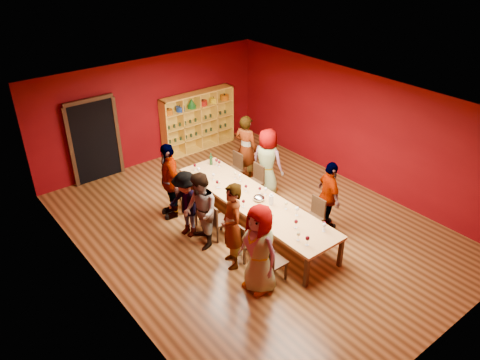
% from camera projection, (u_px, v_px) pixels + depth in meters
% --- Properties ---
extents(room_shell, '(7.10, 9.10, 3.04)m').
position_uv_depth(room_shell, '(254.00, 170.00, 10.11)').
color(room_shell, '#533016').
rests_on(room_shell, ground).
extents(tasting_table, '(1.10, 4.50, 0.75)m').
position_uv_depth(tasting_table, '(254.00, 201.00, 10.51)').
color(tasting_table, tan).
rests_on(tasting_table, ground).
extents(doorway, '(1.40, 0.17, 2.30)m').
position_uv_depth(doorway, '(94.00, 140.00, 12.35)').
color(doorway, black).
rests_on(doorway, ground).
extents(shelving_unit, '(2.40, 0.40, 1.80)m').
position_uv_depth(shelving_unit, '(197.00, 118.00, 14.07)').
color(shelving_unit, gold).
rests_on(shelving_unit, ground).
extents(chair_person_left_0, '(0.42, 0.42, 0.89)m').
position_uv_depth(chair_person_left_0, '(271.00, 260.00, 9.01)').
color(chair_person_left_0, '#301E10').
rests_on(chair_person_left_0, ground).
extents(person_left_0, '(0.53, 0.92, 1.84)m').
position_uv_depth(person_left_0, '(259.00, 249.00, 8.63)').
color(person_left_0, white).
rests_on(person_left_0, ground).
extents(chair_person_left_1, '(0.42, 0.42, 0.89)m').
position_uv_depth(chair_person_left_1, '(243.00, 239.00, 9.60)').
color(chair_person_left_1, '#301E10').
rests_on(chair_person_left_1, ground).
extents(person_left_1, '(0.71, 0.82, 1.88)m').
position_uv_depth(person_left_1, '(232.00, 226.00, 9.24)').
color(person_left_1, '#121632').
rests_on(person_left_1, ground).
extents(chair_person_left_2, '(0.42, 0.42, 0.89)m').
position_uv_depth(chair_person_left_2, '(216.00, 219.00, 10.24)').
color(chair_person_left_2, '#301E10').
rests_on(chair_person_left_2, ground).
extents(person_left_2, '(0.71, 0.95, 1.74)m').
position_uv_depth(person_left_2, '(200.00, 211.00, 9.83)').
color(person_left_2, '#4F4F54').
rests_on(person_left_2, ground).
extents(chair_person_left_3, '(0.42, 0.42, 0.89)m').
position_uv_depth(chair_person_left_3, '(203.00, 209.00, 10.59)').
color(chair_person_left_3, '#301E10').
rests_on(chair_person_left_3, ground).
extents(person_left_3, '(0.65, 1.09, 1.58)m').
position_uv_depth(person_left_3, '(187.00, 204.00, 10.22)').
color(person_left_3, '#BE7F8A').
rests_on(person_left_3, ground).
extents(chair_person_left_4, '(0.42, 0.42, 0.89)m').
position_uv_depth(chair_person_left_4, '(181.00, 193.00, 11.22)').
color(chair_person_left_4, '#301E10').
rests_on(chair_person_left_4, ground).
extents(person_left_4, '(0.76, 1.19, 1.87)m').
position_uv_depth(person_left_4, '(169.00, 180.00, 10.85)').
color(person_left_4, '#141538').
rests_on(person_left_4, ground).
extents(chair_person_right_1, '(0.42, 0.42, 0.89)m').
position_uv_depth(chair_person_right_1, '(315.00, 215.00, 10.40)').
color(chair_person_right_1, '#301E10').
rests_on(chair_person_right_1, ground).
extents(person_right_1, '(0.79, 1.06, 1.65)m').
position_uv_depth(person_right_1, '(329.00, 196.00, 10.47)').
color(person_right_1, silver).
rests_on(person_right_1, ground).
extents(chair_person_right_3, '(0.42, 0.42, 0.89)m').
position_uv_depth(chair_person_right_3, '(256.00, 179.00, 11.79)').
color(chair_person_right_3, '#301E10').
rests_on(chair_person_right_3, ground).
extents(person_right_3, '(0.71, 0.96, 1.76)m').
position_uv_depth(person_right_3, '(267.00, 162.00, 11.81)').
color(person_right_3, '#4B4B50').
rests_on(person_right_3, ground).
extents(chair_person_right_4, '(0.42, 0.42, 0.89)m').
position_uv_depth(chair_person_right_4, '(235.00, 167.00, 12.37)').
color(chair_person_right_4, '#301E10').
rests_on(chair_person_right_4, ground).
extents(person_right_4, '(0.67, 0.79, 1.85)m').
position_uv_depth(person_right_4, '(246.00, 148.00, 12.37)').
color(person_right_4, pink).
rests_on(person_right_4, ground).
extents(wine_glass_0, '(0.09, 0.09, 0.22)m').
position_uv_depth(wine_glass_0, '(267.00, 213.00, 9.70)').
color(wine_glass_0, white).
rests_on(wine_glass_0, tasting_table).
extents(wine_glass_1, '(0.07, 0.07, 0.18)m').
position_uv_depth(wine_glass_1, '(195.00, 166.00, 11.60)').
color(wine_glass_1, white).
rests_on(wine_glass_1, tasting_table).
extents(wine_glass_2, '(0.08, 0.08, 0.20)m').
position_uv_depth(wine_glass_2, '(217.00, 182.00, 10.86)').
color(wine_glass_2, white).
rests_on(wine_glass_2, tasting_table).
extents(wine_glass_3, '(0.08, 0.08, 0.20)m').
position_uv_depth(wine_glass_3, '(272.00, 216.00, 9.65)').
color(wine_glass_3, white).
rests_on(wine_glass_3, tasting_table).
extents(wine_glass_4, '(0.08, 0.08, 0.19)m').
position_uv_depth(wine_glass_4, '(235.00, 173.00, 11.24)').
color(wine_glass_4, white).
rests_on(wine_glass_4, tasting_table).
extents(wine_glass_5, '(0.08, 0.08, 0.19)m').
position_uv_depth(wine_glass_5, '(266.00, 189.00, 10.59)').
color(wine_glass_5, white).
rests_on(wine_glass_5, tasting_table).
extents(wine_glass_6, '(0.07, 0.07, 0.18)m').
position_uv_depth(wine_glass_6, '(324.00, 223.00, 9.42)').
color(wine_glass_6, white).
rests_on(wine_glass_6, tasting_table).
extents(wine_glass_7, '(0.08, 0.08, 0.20)m').
position_uv_depth(wine_glass_7, '(286.00, 204.00, 10.06)').
color(wine_glass_7, white).
rests_on(wine_glass_7, tasting_table).
extents(wine_glass_8, '(0.08, 0.08, 0.20)m').
position_uv_depth(wine_glass_8, '(298.00, 234.00, 9.07)').
color(wine_glass_8, white).
rests_on(wine_glass_8, tasting_table).
extents(wine_glass_9, '(0.09, 0.09, 0.22)m').
position_uv_depth(wine_glass_9, '(307.00, 239.00, 8.93)').
color(wine_glass_9, white).
rests_on(wine_glass_9, tasting_table).
extents(wine_glass_10, '(0.08, 0.08, 0.21)m').
position_uv_depth(wine_glass_10, '(198.00, 169.00, 11.40)').
color(wine_glass_10, white).
rests_on(wine_glass_10, tasting_table).
extents(wine_glass_11, '(0.07, 0.07, 0.18)m').
position_uv_depth(wine_glass_11, '(260.00, 189.00, 10.63)').
color(wine_glass_11, white).
rests_on(wine_glass_11, tasting_table).
extents(wine_glass_12, '(0.07, 0.07, 0.18)m').
position_uv_depth(wine_glass_12, '(219.00, 162.00, 11.78)').
color(wine_glass_12, white).
rests_on(wine_glass_12, tasting_table).
extents(wine_glass_13, '(0.07, 0.07, 0.18)m').
position_uv_depth(wine_glass_13, '(246.00, 187.00, 10.72)').
color(wine_glass_13, white).
rests_on(wine_glass_13, tasting_table).
extents(wine_glass_14, '(0.08, 0.08, 0.21)m').
position_uv_depth(wine_glass_14, '(324.00, 225.00, 9.33)').
color(wine_glass_14, white).
rests_on(wine_glass_14, tasting_table).
extents(wine_glass_15, '(0.07, 0.07, 0.18)m').
position_uv_depth(wine_glass_15, '(213.00, 175.00, 11.19)').
color(wine_glass_15, white).
rests_on(wine_glass_15, tasting_table).
extents(wine_glass_16, '(0.08, 0.08, 0.20)m').
position_uv_depth(wine_glass_16, '(296.00, 222.00, 9.45)').
color(wine_glass_16, white).
rests_on(wine_glass_16, tasting_table).
extents(wine_glass_17, '(0.07, 0.07, 0.18)m').
position_uv_depth(wine_glass_17, '(243.00, 202.00, 10.14)').
color(wine_glass_17, white).
rests_on(wine_glass_17, tasting_table).
extents(wine_glass_18, '(0.08, 0.08, 0.19)m').
position_uv_depth(wine_glass_18, '(217.00, 161.00, 11.84)').
color(wine_glass_18, white).
rests_on(wine_glass_18, tasting_table).
extents(wine_glass_19, '(0.09, 0.09, 0.22)m').
position_uv_depth(wine_glass_19, '(297.00, 209.00, 9.83)').
color(wine_glass_19, white).
rests_on(wine_glass_19, tasting_table).
extents(wine_glass_20, '(0.08, 0.08, 0.19)m').
position_uv_depth(wine_glass_20, '(219.00, 183.00, 10.86)').
color(wine_glass_20, white).
rests_on(wine_glass_20, tasting_table).
extents(wine_glass_21, '(0.07, 0.07, 0.18)m').
position_uv_depth(wine_glass_21, '(240.00, 176.00, 11.16)').
color(wine_glass_21, white).
rests_on(wine_glass_21, tasting_table).
extents(spittoon_bowl, '(0.26, 0.26, 0.14)m').
position_uv_depth(spittoon_bowl, '(259.00, 198.00, 10.41)').
color(spittoon_bowl, '#B8BBC0').
rests_on(spittoon_bowl, tasting_table).
extents(carafe_a, '(0.12, 0.12, 0.29)m').
position_uv_depth(carafe_a, '(233.00, 191.00, 10.54)').
color(carafe_a, white).
rests_on(carafe_a, tasting_table).
extents(carafe_b, '(0.12, 0.12, 0.27)m').
position_uv_depth(carafe_b, '(271.00, 200.00, 10.24)').
color(carafe_b, white).
rests_on(carafe_b, tasting_table).
extents(wine_bottle, '(0.09, 0.09, 0.32)m').
position_uv_depth(wine_bottle, '(211.00, 160.00, 11.89)').
color(wine_bottle, '#133518').
rests_on(wine_bottle, tasting_table).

